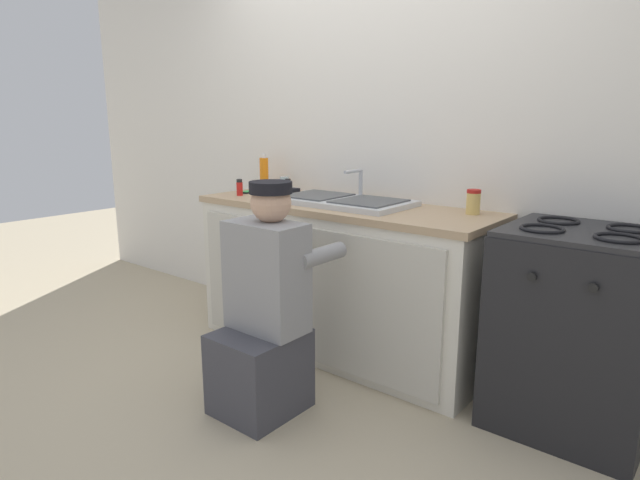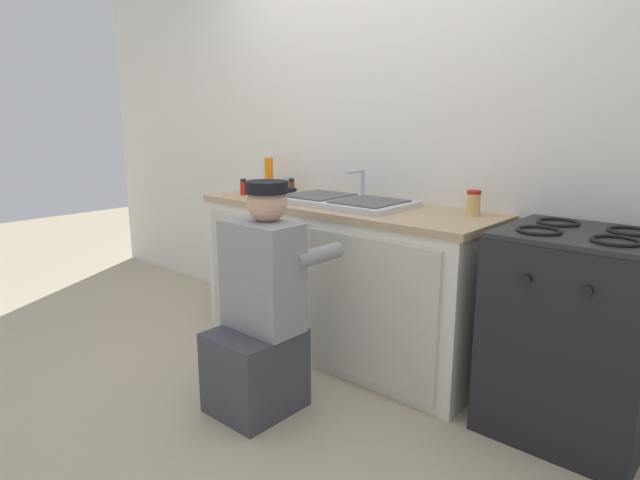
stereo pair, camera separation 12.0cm
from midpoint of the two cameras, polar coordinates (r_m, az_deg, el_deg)
name	(u,v)px [view 1 (the left image)]	position (r m, az deg, el deg)	size (l,w,h in m)	color
ground_plane	(309,365)	(3.16, -2.30, -13.20)	(12.00, 12.00, 0.00)	tan
back_wall	(376,141)	(3.35, 4.98, 10.48)	(6.00, 0.10, 2.50)	silver
counter_cabinet	(340,282)	(3.21, 1.07, -4.47)	(1.79, 0.62, 0.86)	silver
countertop	(342,207)	(3.11, 1.22, 3.53)	(1.83, 0.62, 0.04)	tan
sink_double_basin	(342,200)	(3.10, 1.24, 4.23)	(0.80, 0.44, 0.19)	silver
stove_range	(575,330)	(2.66, 24.36, -8.72)	(0.65, 0.62, 0.93)	black
plumber_person	(264,318)	(2.58, -7.30, -8.25)	(0.42, 0.61, 1.10)	#3F3F47
cell_phone	(250,192)	(3.62, -8.40, 5.12)	(0.07, 0.14, 0.01)	black
spice_bottle_pepper	(288,187)	(3.47, -4.43, 5.64)	(0.04, 0.04, 0.10)	#513823
soap_bottle_orange	(264,174)	(3.73, -6.91, 7.05)	(0.06, 0.06, 0.25)	orange
condiment_jar	(473,202)	(2.85, 14.88, 3.95)	(0.07, 0.07, 0.13)	#DBB760
water_glass	(284,184)	(3.65, -4.77, 5.97)	(0.06, 0.06, 0.10)	#ADC6CC
spice_bottle_red	(240,188)	(3.49, -9.56, 5.53)	(0.04, 0.04, 0.10)	red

